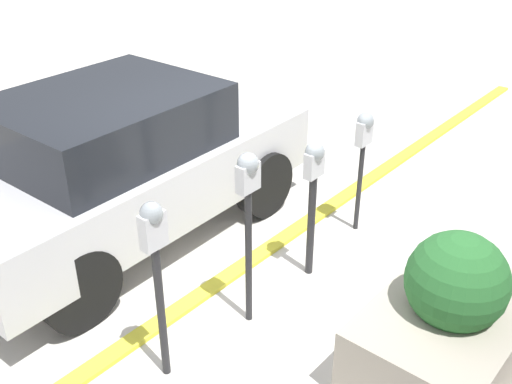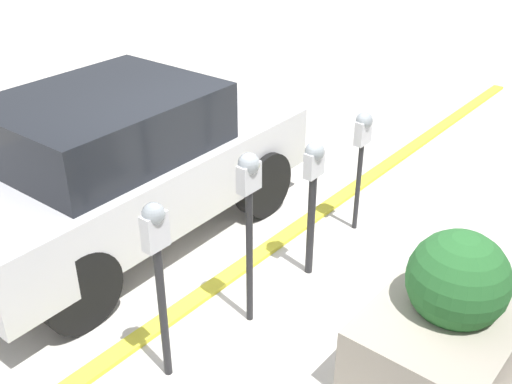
# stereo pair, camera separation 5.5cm
# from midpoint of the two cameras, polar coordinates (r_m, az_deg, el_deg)

# --- Properties ---
(ground_plane) EXTENTS (40.00, 40.00, 0.00)m
(ground_plane) POSITION_cam_midpoint_polar(r_m,az_deg,el_deg) (5.71, -1.21, -7.70)
(ground_plane) COLOR beige
(curb_strip) EXTENTS (13.62, 0.16, 0.04)m
(curb_strip) POSITION_cam_midpoint_polar(r_m,az_deg,el_deg) (5.74, -1.82, -7.24)
(curb_strip) COLOR gold
(curb_strip) RESTS_ON ground_plane
(parking_meter_nearest) EXTENTS (0.18, 0.16, 1.49)m
(parking_meter_nearest) POSITION_cam_midpoint_polar(r_m,az_deg,el_deg) (4.12, -9.74, -6.08)
(parking_meter_nearest) COLOR #232326
(parking_meter_nearest) RESTS_ON ground_plane
(parking_meter_second) EXTENTS (0.19, 0.17, 1.55)m
(parking_meter_second) POSITION_cam_midpoint_polar(r_m,az_deg,el_deg) (4.53, -1.01, -0.76)
(parking_meter_second) COLOR #232326
(parking_meter_second) RESTS_ON ground_plane
(parking_meter_middle) EXTENTS (0.20, 0.17, 1.34)m
(parking_meter_middle) POSITION_cam_midpoint_polar(r_m,az_deg,el_deg) (5.24, 5.16, 0.86)
(parking_meter_middle) COLOR #232326
(parking_meter_middle) RESTS_ON ground_plane
(parking_meter_fourth) EXTENTS (0.20, 0.17, 1.30)m
(parking_meter_fourth) POSITION_cam_midpoint_polar(r_m,az_deg,el_deg) (5.98, 9.84, 4.90)
(parking_meter_fourth) COLOR #232326
(parking_meter_fourth) RESTS_ON ground_plane
(planter_box) EXTENTS (1.53, 0.99, 1.18)m
(planter_box) POSITION_cam_midpoint_polar(r_m,az_deg,el_deg) (4.71, 17.66, -11.52)
(planter_box) COLOR #A39989
(planter_box) RESTS_ON ground_plane
(parked_car_front) EXTENTS (3.87, 1.88, 1.57)m
(parked_car_front) POSITION_cam_midpoint_polar(r_m,az_deg,el_deg) (6.02, -13.10, 2.71)
(parked_car_front) COLOR #B7B7BC
(parked_car_front) RESTS_ON ground_plane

